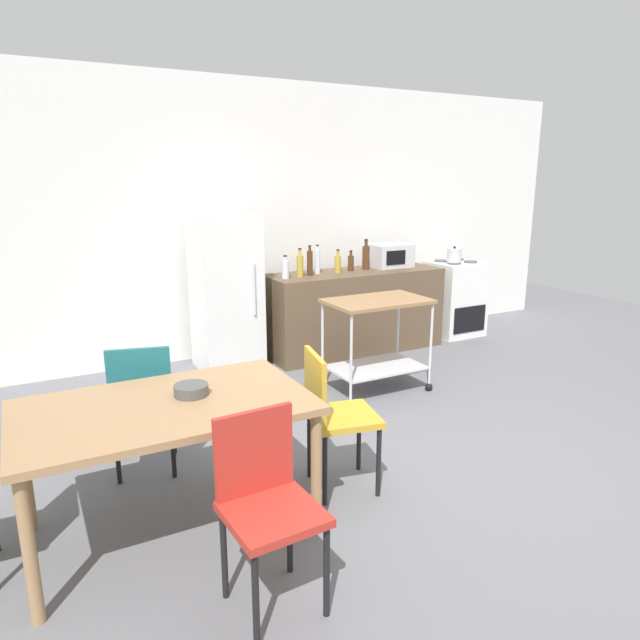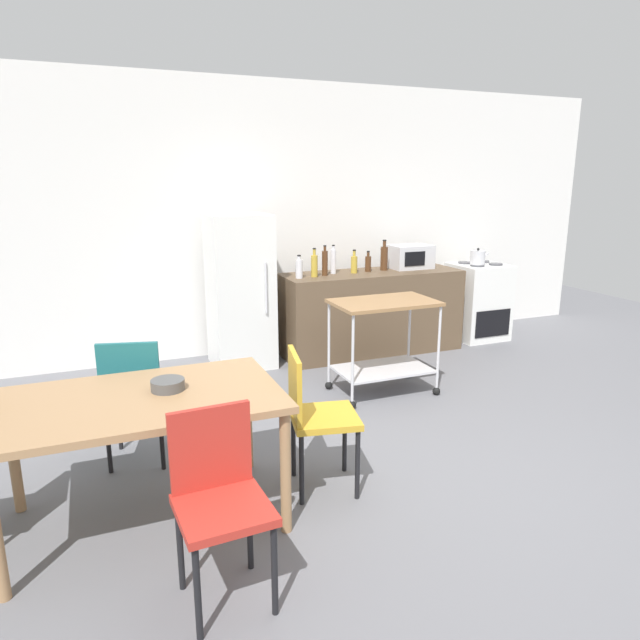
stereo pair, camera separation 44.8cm
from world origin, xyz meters
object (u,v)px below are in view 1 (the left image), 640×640
kitchen_cart (377,330)px  bottle_sesame_oil (317,261)px  refrigerator (226,293)px  kettle (454,255)px  stove_oven (454,298)px  bottle_soy_sauce (285,269)px  chair_red (266,497)px  chair_teal (143,399)px  bottle_vinegar (300,265)px  chair_mustard (333,411)px  bottle_sparkling_water (310,263)px  dining_table (166,418)px  bottle_soda (366,257)px  fruit_bowl (191,390)px  bottle_olive_oil (351,263)px  microwave (390,256)px  bottle_hot_sauce (338,263)px

kitchen_cart → bottle_sesame_oil: 1.31m
refrigerator → kettle: refrigerator is taller
stove_oven → bottle_soy_sauce: (-2.32, -0.08, 0.55)m
chair_red → bottle_sesame_oil: 3.80m
bottle_soy_sauce → chair_teal: bearing=-137.2°
chair_red → chair_teal: bearing=96.7°
chair_teal → bottle_soy_sauce: bottle_soy_sauce is taller
bottle_vinegar → chair_red: bearing=-118.7°
chair_mustard → bottle_sparkling_water: 2.72m
chair_red → bottle_sparkling_water: 3.67m
refrigerator → bottle_sesame_oil: refrigerator is taller
dining_table → bottle_soda: 3.79m
bottle_sesame_oil → bottle_sparkling_water: bearing=-149.6°
chair_red → fruit_bowl: 0.83m
bottle_vinegar → stove_oven: bearing=1.7°
stove_oven → bottle_vinegar: 2.22m
bottle_sesame_oil → fruit_bowl: bottle_sesame_oil is taller
chair_teal → fruit_bowl: 0.73m
chair_red → bottle_olive_oil: bottle_olive_oil is taller
bottle_soda → fruit_bowl: size_ratio=1.81×
microwave → kettle: microwave is taller
refrigerator → bottle_olive_oil: (1.42, -0.05, 0.22)m
chair_mustard → chair_teal: bearing=64.6°
kitchen_cart → bottle_hot_sauce: bearing=77.1°
bottle_hot_sauce → bottle_soda: 0.40m
fruit_bowl → kettle: size_ratio=0.77×
bottle_soy_sauce → bottle_soda: (1.05, 0.13, 0.04)m
bottle_vinegar → microwave: bottle_vinegar is taller
bottle_sesame_oil → bottle_hot_sauce: bearing=-14.4°
chair_teal → stove_oven: stove_oven is taller
dining_table → kitchen_cart: 2.51m
stove_oven → microwave: size_ratio=2.00×
bottle_soda → microwave: 0.34m
bottle_sparkling_water → dining_table: bearing=-131.0°
bottle_olive_oil → bottle_soda: bearing=3.9°
bottle_hot_sauce → bottle_olive_oil: (0.19, 0.04, -0.01)m
stove_oven → kitchen_cart: (-1.93, -1.18, 0.12)m
fruit_bowl → bottle_sparkling_water: bearing=50.6°
chair_red → fruit_bowl: (-0.10, 0.78, 0.26)m
chair_teal → stove_oven: size_ratio=0.97×
bottle_sparkling_water → bottle_soda: 0.75m
microwave → kettle: size_ratio=1.92×
bottle_hot_sauce → fruit_bowl: bottle_hot_sauce is taller
chair_red → stove_oven: stove_oven is taller
bottle_hot_sauce → kitchen_cart: bearing=-102.9°
dining_table → bottle_soda: bottle_soda is taller
kitchen_cart → bottle_sesame_oil: bottle_sesame_oil is taller
chair_mustard → bottle_soda: size_ratio=2.65×
chair_teal → bottle_sesame_oil: 2.88m
bottle_hot_sauce → bottle_soy_sauce: bearing=-173.5°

